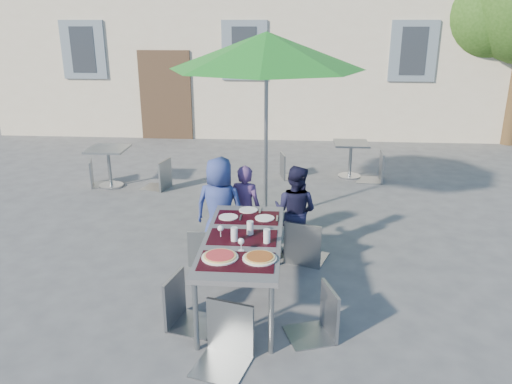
# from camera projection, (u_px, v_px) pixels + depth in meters

# --- Properties ---
(ground) EXTENTS (90.00, 90.00, 0.00)m
(ground) POSITION_uv_depth(u_px,v_px,m) (182.00, 287.00, 5.68)
(ground) COLOR #49494C
(ground) RESTS_ON ground
(dining_table) EXTENTS (0.80, 1.85, 0.76)m
(dining_table) POSITION_uv_depth(u_px,v_px,m) (243.00, 242.00, 5.17)
(dining_table) COLOR #3F3F44
(dining_table) RESTS_ON ground
(pizza_near_left) EXTENTS (0.35, 0.35, 0.03)m
(pizza_near_left) POSITION_uv_depth(u_px,v_px,m) (220.00, 256.00, 4.69)
(pizza_near_left) COLOR white
(pizza_near_left) RESTS_ON dining_table
(pizza_near_right) EXTENTS (0.33, 0.33, 0.03)m
(pizza_near_right) POSITION_uv_depth(u_px,v_px,m) (260.00, 257.00, 4.67)
(pizza_near_right) COLOR white
(pizza_near_right) RESTS_ON dining_table
(glassware) EXTENTS (0.55, 0.46, 0.15)m
(glassware) POSITION_uv_depth(u_px,v_px,m) (246.00, 233.00, 5.05)
(glassware) COLOR silver
(glassware) RESTS_ON dining_table
(place_settings) EXTENTS (0.67, 0.46, 0.01)m
(place_settings) POSITION_uv_depth(u_px,v_px,m) (247.00, 215.00, 5.72)
(place_settings) COLOR white
(place_settings) RESTS_ON dining_table
(child_0) EXTENTS (0.70, 0.51, 1.31)m
(child_0) POSITION_uv_depth(u_px,v_px,m) (220.00, 208.00, 6.23)
(child_0) COLOR navy
(child_0) RESTS_ON ground
(child_1) EXTENTS (0.46, 0.34, 1.16)m
(child_1) POSITION_uv_depth(u_px,v_px,m) (245.00, 209.00, 6.42)
(child_1) COLOR #52346B
(child_1) RESTS_ON ground
(child_2) EXTENTS (0.66, 0.53, 1.19)m
(child_2) POSITION_uv_depth(u_px,v_px,m) (295.00, 211.00, 6.28)
(child_2) COLOR #171632
(child_2) RESTS_ON ground
(chair_0) EXTENTS (0.40, 0.41, 0.88)m
(chair_0) POSITION_uv_depth(u_px,v_px,m) (204.00, 226.00, 6.06)
(chair_0) COLOR gray
(chair_0) RESTS_ON ground
(chair_1) EXTENTS (0.40, 0.41, 0.84)m
(chair_1) POSITION_uv_depth(u_px,v_px,m) (246.00, 227.00, 6.10)
(chair_1) COLOR gray
(chair_1) RESTS_ON ground
(chair_2) EXTENTS (0.59, 0.60, 1.06)m
(chair_2) POSITION_uv_depth(u_px,v_px,m) (306.00, 216.00, 6.06)
(chair_2) COLOR gray
(chair_2) RESTS_ON ground
(chair_3) EXTENTS (0.52, 0.52, 0.98)m
(chair_3) POSITION_uv_depth(u_px,v_px,m) (182.00, 272.00, 4.81)
(chair_3) COLOR gray
(chair_3) RESTS_ON ground
(chair_4) EXTENTS (0.53, 0.53, 0.94)m
(chair_4) POSITION_uv_depth(u_px,v_px,m) (321.00, 284.00, 4.63)
(chair_4) COLOR gray
(chair_4) RESTS_ON ground
(chair_5) EXTENTS (0.55, 0.56, 1.01)m
(chair_5) POSITION_uv_depth(u_px,v_px,m) (225.00, 302.00, 4.26)
(chair_5) COLOR gray
(chair_5) RESTS_ON ground
(patio_umbrella) EXTENTS (2.72, 2.72, 2.74)m
(patio_umbrella) POSITION_uv_depth(u_px,v_px,m) (267.00, 52.00, 6.78)
(patio_umbrella) COLOR #ACAEB3
(patio_umbrella) RESTS_ON ground
(cafe_table_0) EXTENTS (0.68, 0.68, 0.73)m
(cafe_table_0) POSITION_uv_depth(u_px,v_px,m) (109.00, 161.00, 8.96)
(cafe_table_0) COLOR #ACAEB3
(cafe_table_0) RESTS_ON ground
(bg_chair_l_0) EXTENTS (0.52, 0.52, 0.92)m
(bg_chair_l_0) POSITION_uv_depth(u_px,v_px,m) (95.00, 157.00, 9.01)
(bg_chair_l_0) COLOR gray
(bg_chair_l_0) RESTS_ON ground
(bg_chair_r_0) EXTENTS (0.54, 0.54, 1.01)m
(bg_chair_r_0) POSITION_uv_depth(u_px,v_px,m) (159.00, 157.00, 8.83)
(bg_chair_r_0) COLOR gray
(bg_chair_r_0) RESTS_ON ground
(cafe_table_1) EXTENTS (0.64, 0.64, 0.69)m
(cafe_table_1) POSITION_uv_depth(u_px,v_px,m) (351.00, 155.00, 9.54)
(cafe_table_1) COLOR #ACAEB3
(cafe_table_1) RESTS_ON ground
(bg_chair_l_1) EXTENTS (0.49, 0.49, 0.91)m
(bg_chair_l_1) POSITION_uv_depth(u_px,v_px,m) (288.00, 151.00, 9.47)
(bg_chair_l_1) COLOR gray
(bg_chair_l_1) RESTS_ON ground
(bg_chair_r_1) EXTENTS (0.50, 0.49, 1.06)m
(bg_chair_r_1) POSITION_uv_depth(u_px,v_px,m) (377.00, 148.00, 9.26)
(bg_chair_r_1) COLOR gray
(bg_chair_r_1) RESTS_ON ground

